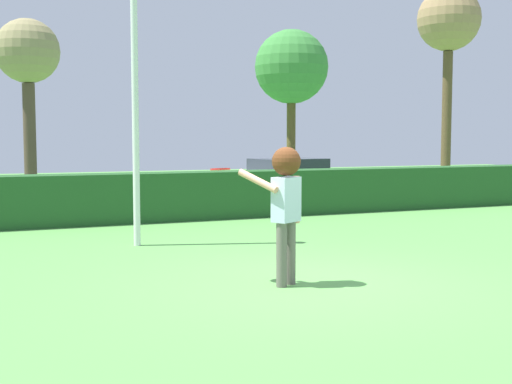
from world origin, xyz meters
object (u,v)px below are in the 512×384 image
Objects in this scene: lamppost at (135,69)px; bare_elm_tree at (449,24)px; maple_tree at (291,68)px; parked_car_white at (288,176)px; birch_tree at (28,57)px; frisbee at (220,169)px; person at (286,195)px.

lamppost is 19.13m from bare_elm_tree.
parked_car_white is at bearing -118.39° from maple_tree.
bare_elm_tree reaches higher than birch_tree.
frisbee is 0.03× the size of bare_elm_tree.
maple_tree reaches higher than parked_car_white.
lamppost is 1.27× the size of parked_car_white.
person is 13.59m from birch_tree.
maple_tree reaches higher than lamppost.
lamppost is (-1.05, 3.95, 1.94)m from person.
person is 0.41× the size of parked_car_white.
person is at bearing -75.11° from lamppost.
birch_tree reaches higher than parked_car_white.
bare_elm_tree is at bearing 43.26° from frisbee.
bare_elm_tree is (7.79, 1.33, 2.22)m from maple_tree.
person is 0.34× the size of birch_tree.
maple_tree is 8.21m from bare_elm_tree.
birch_tree is (-7.79, 1.43, 3.59)m from parked_car_white.
bare_elm_tree is (15.43, 10.77, 3.42)m from lamppost.
bare_elm_tree is (16.53, 1.66, 2.28)m from birch_tree.
birch_tree is 0.67× the size of bare_elm_tree.
parked_car_white is 0.55× the size of bare_elm_tree.
birch_tree is at bearing 96.52° from frisbee.
parked_car_white is 0.78× the size of maple_tree.
person is at bearing -35.52° from frisbee.
birch_tree is at bearing -174.26° from bare_elm_tree.
frisbee is at bearing -84.40° from lamppost.
frisbee reaches higher than parked_car_white.
frisbee is 3.82m from lamppost.
parked_car_white is 8.69m from birch_tree.
parked_car_white is (6.69, 7.67, -2.44)m from lamppost.
birch_tree is 0.95× the size of maple_tree.
bare_elm_tree is (14.38, 14.72, 5.36)m from person.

